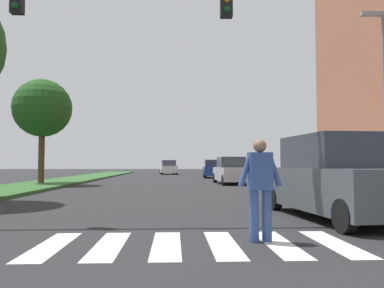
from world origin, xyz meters
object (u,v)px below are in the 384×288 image
(pedestrian_performer, at_px, (260,185))
(sedan_midblock, at_px, (231,171))
(sedan_far_horizon, at_px, (168,168))
(traffic_light_gantry, at_px, (15,28))
(suv_crossing, at_px, (336,179))
(sedan_distant, at_px, (213,169))
(street_lamp_right, at_px, (383,84))
(tree_far, at_px, (42,108))

(pedestrian_performer, xyz_separation_m, sedan_midblock, (2.25, 18.38, -0.14))
(pedestrian_performer, height_order, sedan_far_horizon, sedan_far_horizon)
(traffic_light_gantry, distance_m, suv_crossing, 8.21)
(pedestrian_performer, bearing_deg, sedan_distant, 85.68)
(traffic_light_gantry, bearing_deg, sedan_midblock, 65.36)
(sedan_far_horizon, bearing_deg, sedan_midblock, -79.14)
(street_lamp_right, xyz_separation_m, sedan_far_horizon, (-9.32, 31.83, -3.80))
(traffic_light_gantry, xyz_separation_m, suv_crossing, (7.46, 0.19, -3.43))
(traffic_light_gantry, xyz_separation_m, sedan_midblock, (7.30, 15.91, -3.56))
(sedan_midblock, distance_m, sedan_far_horizon, 23.05)
(street_lamp_right, height_order, sedan_far_horizon, street_lamp_right)
(street_lamp_right, relative_size, suv_crossing, 1.58)
(tree_far, height_order, street_lamp_right, street_lamp_right)
(street_lamp_right, bearing_deg, sedan_distant, 103.75)
(suv_crossing, xyz_separation_m, sedan_midblock, (-0.16, 15.72, -0.13))
(traffic_light_gantry, bearing_deg, tree_far, 106.28)
(traffic_light_gantry, distance_m, sedan_far_horizon, 38.82)
(sedan_distant, bearing_deg, pedestrian_performer, -94.32)
(pedestrian_performer, xyz_separation_m, sedan_distant, (2.23, 29.60, -0.16))
(tree_far, bearing_deg, sedan_distant, 46.56)
(street_lamp_right, xyz_separation_m, sedan_midblock, (-4.97, 9.20, -3.80))
(sedan_midblock, bearing_deg, sedan_far_horizon, 100.86)
(street_lamp_right, distance_m, suv_crossing, 8.90)
(suv_crossing, height_order, sedan_far_horizon, suv_crossing)
(street_lamp_right, xyz_separation_m, sedan_distant, (-4.99, 20.42, -3.82))
(suv_crossing, relative_size, sedan_far_horizon, 1.01)
(sedan_midblock, bearing_deg, sedan_distant, 90.10)
(pedestrian_performer, bearing_deg, suv_crossing, 47.71)
(sedan_far_horizon, bearing_deg, pedestrian_performer, -87.09)
(suv_crossing, distance_m, sedan_far_horizon, 38.62)
(tree_far, relative_size, suv_crossing, 1.32)
(traffic_light_gantry, xyz_separation_m, sedan_far_horizon, (2.96, 38.55, -3.56))
(traffic_light_gantry, bearing_deg, street_lamp_right, 28.68)
(pedestrian_performer, height_order, suv_crossing, suv_crossing)
(tree_far, distance_m, sedan_distant, 17.34)
(traffic_light_gantry, bearing_deg, sedan_far_horizon, 85.61)
(suv_crossing, bearing_deg, tree_far, 128.81)
(street_lamp_right, bearing_deg, tree_far, 153.88)
(sedan_far_horizon, bearing_deg, street_lamp_right, -73.69)
(sedan_distant, bearing_deg, sedan_far_horizon, 110.74)
(sedan_midblock, bearing_deg, traffic_light_gantry, -114.64)
(street_lamp_right, height_order, suv_crossing, street_lamp_right)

